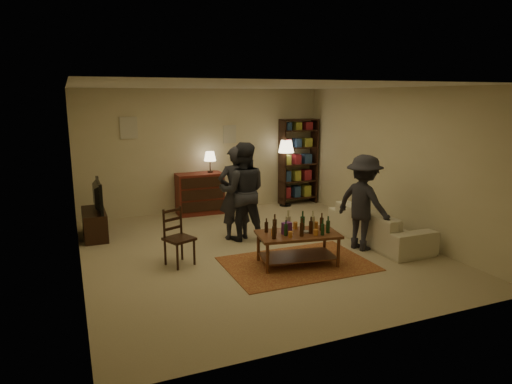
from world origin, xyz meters
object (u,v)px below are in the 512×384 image
tv_stand (94,217)px  bookshelf (298,161)px  dresser (200,192)px  person_by_sofa (364,203)px  dining_chair (177,235)px  person_left (235,193)px  floor_lamp (286,151)px  coffee_table (298,237)px  person_right (243,192)px  sofa (379,225)px

tv_stand → bookshelf: bearing=11.8°
dresser → bookshelf: bookshelf is taller
dresser → person_by_sofa: bearing=-60.3°
dining_chair → person_left: person_left is taller
bookshelf → person_left: bearing=-138.8°
dining_chair → floor_lamp: 4.33m
floor_lamp → person_by_sofa: 3.30m
bookshelf → floor_lamp: bearing=-161.5°
dresser → bookshelf: size_ratio=0.67×
bookshelf → coffee_table: bearing=-117.7°
floor_lamp → person_right: 2.75m
coffee_table → dresser: dresser is taller
dining_chair → person_right: (1.38, 0.78, 0.41)m
tv_stand → bookshelf: bookshelf is taller
coffee_table → dresser: 3.60m
tv_stand → person_right: 2.77m
sofa → dresser: bearing=37.5°
dining_chair → person_by_sofa: size_ratio=0.56×
dining_chair → dresser: size_ratio=0.66×
coffee_table → dining_chair: dining_chair is taller
person_right → coffee_table: bearing=121.6°
coffee_table → bookshelf: (1.90, 3.63, 0.60)m
dining_chair → tv_stand: tv_stand is taller
dining_chair → bookshelf: bookshelf is taller
bookshelf → floor_lamp: 0.49m
person_left → person_right: size_ratio=0.96×
dining_chair → person_right: size_ratio=0.51×
coffee_table → person_left: 1.69m
tv_stand → sofa: size_ratio=0.51×
floor_lamp → sofa: bearing=-83.6°
tv_stand → dresser: (2.25, 0.91, 0.09)m
dresser → sofa: bearing=-52.5°
person_by_sofa → dining_chair: bearing=63.9°
dining_chair → person_right: 1.63m
tv_stand → person_left: person_left is taller
person_by_sofa → bookshelf: bearing=-26.3°
person_right → person_by_sofa: 2.10m
bookshelf → dresser: bearing=-178.4°
tv_stand → person_right: bearing=-25.0°
dresser → person_left: (0.11, -1.98, 0.37)m
floor_lamp → sofa: (0.34, -3.05, -1.00)m
person_right → bookshelf: bearing=-116.7°
coffee_table → dresser: size_ratio=0.97×
sofa → coffee_table: bearing=103.5°
bookshelf → sofa: bearing=-90.8°
dresser → floor_lamp: (2.05, -0.06, 0.83)m
tv_stand → floor_lamp: (4.30, 0.85, 0.92)m
sofa → person_left: 2.61m
coffee_table → person_right: bearing=102.1°
tv_stand → person_by_sofa: person_by_sofa is taller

